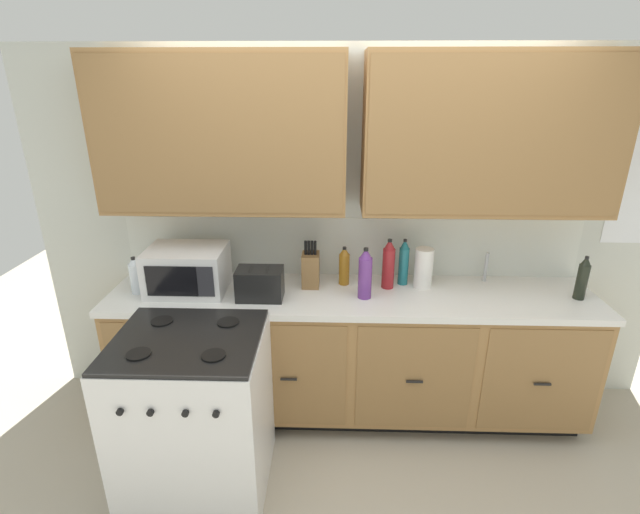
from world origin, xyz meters
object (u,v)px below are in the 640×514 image
at_px(stove_range, 195,413).
at_px(bottle_red, 388,264).
at_px(bottle_teal, 404,262).
at_px(knife_block, 311,269).
at_px(bottle_violet, 365,274).
at_px(paper_towel_roll, 423,268).
at_px(bottle_clear, 136,275).
at_px(toaster, 260,284).
at_px(bottle_dark, 582,278).
at_px(microwave, 187,270).
at_px(bottle_amber, 344,266).

bearing_deg(stove_range, bottle_red, 33.45).
distance_m(bottle_red, bottle_teal, 0.12).
relative_size(stove_range, knife_block, 3.06).
xyz_separation_m(knife_block, bottle_violet, (0.34, -0.16, 0.04)).
height_order(paper_towel_roll, bottle_clear, paper_towel_roll).
relative_size(stove_range, paper_towel_roll, 3.65).
bearing_deg(toaster, bottle_teal, 15.02).
height_order(stove_range, bottle_dark, bottle_dark).
bearing_deg(bottle_dark, bottle_teal, 169.99).
height_order(stove_range, paper_towel_roll, paper_towel_roll).
height_order(knife_block, paper_towel_roll, knife_block).
bearing_deg(stove_range, bottle_clear, 129.55).
distance_m(toaster, paper_towel_roll, 1.04).
distance_m(stove_range, paper_towel_roll, 1.61).
height_order(bottle_dark, bottle_red, bottle_red).
height_order(stove_range, bottle_violet, bottle_violet).
height_order(knife_block, bottle_violet, bottle_violet).
relative_size(bottle_violet, bottle_dark, 1.17).
bearing_deg(bottle_red, knife_block, 178.93).
xyz_separation_m(microwave, bottle_violet, (1.11, -0.07, 0.02)).
relative_size(stove_range, bottle_teal, 3.09).
xyz_separation_m(paper_towel_roll, bottle_violet, (-0.38, -0.17, 0.03)).
bearing_deg(bottle_amber, bottle_teal, 2.01).
distance_m(stove_range, bottle_red, 1.44).
bearing_deg(knife_block, bottle_amber, 9.56).
bearing_deg(stove_range, bottle_dark, 14.83).
bearing_deg(bottle_amber, knife_block, -170.44).
relative_size(microwave, bottle_amber, 1.88).
bearing_deg(bottle_amber, bottle_dark, -6.83).
height_order(bottle_dark, bottle_clear, bottle_dark).
xyz_separation_m(bottle_red, bottle_teal, (0.10, 0.06, -0.01)).
relative_size(bottle_violet, bottle_amber, 1.26).
height_order(bottle_violet, bottle_red, bottle_red).
distance_m(bottle_violet, bottle_amber, 0.23).
bearing_deg(bottle_violet, bottle_clear, 179.19).
relative_size(bottle_teal, bottle_amber, 1.20).
xyz_separation_m(stove_range, knife_block, (0.60, 0.73, 0.55)).
bearing_deg(microwave, knife_block, 6.79).
bearing_deg(bottle_violet, microwave, 176.41).
distance_m(paper_towel_roll, bottle_amber, 0.51).
relative_size(bottle_violet, bottle_teal, 1.05).
bearing_deg(microwave, bottle_teal, 5.90).
height_order(microwave, bottle_clear, microwave).
relative_size(knife_block, bottle_violet, 0.96).
height_order(paper_towel_roll, bottle_amber, paper_towel_roll).
xyz_separation_m(bottle_dark, bottle_red, (-1.15, 0.13, 0.02)).
distance_m(microwave, bottle_dark, 2.42).
xyz_separation_m(knife_block, bottle_amber, (0.22, 0.04, 0.01)).
height_order(microwave, bottle_teal, bottle_teal).
xyz_separation_m(microwave, bottle_red, (1.26, 0.08, 0.02)).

